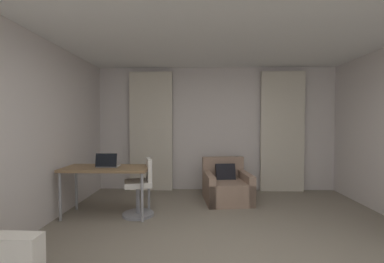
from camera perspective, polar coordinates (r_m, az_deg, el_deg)
The scene contains 8 objects.
wall_window at distance 5.65m, azimuth 5.20°, elevation 0.56°, with size 5.12×0.06×2.60m.
ceiling at distance 2.89m, azimuth 9.52°, elevation 26.29°, with size 5.12×6.12×0.06m, color white.
curtain_left_panel at distance 5.61m, azimuth -8.88°, elevation 0.02°, with size 0.90×0.06×2.50m.
curtain_right_panel at distance 5.78m, azimuth 19.02°, elevation -0.01°, with size 0.90×0.06×2.50m.
armchair at distance 4.97m, azimuth 7.51°, elevation -11.82°, with size 0.89×0.96×0.77m.
desk at distance 4.30m, azimuth -18.00°, elevation -8.23°, with size 1.30×0.60×0.75m.
desk_chair at distance 4.23m, azimuth -11.09°, elevation -12.39°, with size 0.49×0.49×0.88m.
laptop at distance 4.27m, azimuth -17.81°, elevation -6.74°, with size 0.33×0.25×0.22m.
Camera 1 is at (-0.36, -2.61, 1.44)m, focal length 24.58 mm.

